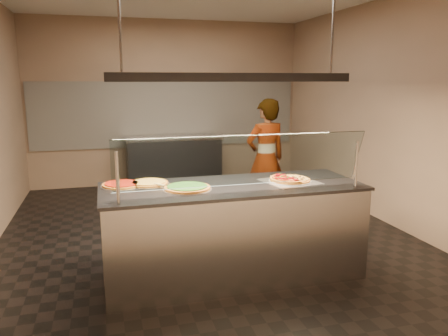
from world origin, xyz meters
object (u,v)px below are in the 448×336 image
object	(u,v)px
half_pizza_pepperoni	(281,179)
heat_lamp_housing	(233,77)
perforated_tray	(290,181)
prep_table	(173,162)
pizza_cheese	(149,183)
pizza_spatula	(166,185)
pizza_tomato	(122,184)
sneeze_guard	(244,161)
serving_counter	(232,230)
half_pizza_sausage	(299,179)
pizza_spinach	(187,188)
worker	(266,158)

from	to	relation	value
half_pizza_pepperoni	heat_lamp_housing	xyz separation A→B (m)	(-0.49, 0.03, 0.99)
perforated_tray	prep_table	world-z (taller)	perforated_tray
pizza_cheese	pizza_spatula	size ratio (longest dim) A/B	1.45
pizza_spatula	heat_lamp_housing	distance (m)	1.18
pizza_tomato	heat_lamp_housing	xyz separation A→B (m)	(1.04, -0.25, 1.01)
heat_lamp_housing	sneeze_guard	bearing A→B (deg)	-90.00
serving_counter	pizza_spatula	world-z (taller)	pizza_spatula
perforated_tray	prep_table	xyz separation A→B (m)	(-0.57, 3.80, -0.47)
half_pizza_sausage	pizza_spatula	bearing A→B (deg)	176.07
prep_table	pizza_spatula	bearing A→B (deg)	-100.01
sneeze_guard	pizza_spinach	size ratio (longest dim) A/B	4.96
pizza_spinach	pizza_spatula	size ratio (longest dim) A/B	1.67
serving_counter	pizza_spatula	distance (m)	0.81
serving_counter	pizza_tomato	size ratio (longest dim) A/B	6.39
perforated_tray	prep_table	bearing A→B (deg)	98.53
half_pizza_pepperoni	pizza_spatula	xyz separation A→B (m)	(-1.13, 0.09, -0.01)
pizza_tomato	prep_table	size ratio (longest dim) A/B	0.24
prep_table	worker	xyz separation A→B (m)	(0.99, -2.04, 0.37)
serving_counter	worker	xyz separation A→B (m)	(1.01, 1.74, 0.37)
half_pizza_sausage	prep_table	size ratio (longest dim) A/B	0.26
serving_counter	half_pizza_pepperoni	world-z (taller)	half_pizza_pepperoni
perforated_tray	worker	xyz separation A→B (m)	(0.42, 1.77, -0.10)
serving_counter	pizza_cheese	bearing A→B (deg)	162.53
pizza_cheese	heat_lamp_housing	distance (m)	1.29
serving_counter	pizza_spinach	bearing A→B (deg)	-173.30
serving_counter	sneeze_guard	distance (m)	0.83
heat_lamp_housing	pizza_spatula	bearing A→B (deg)	174.36
prep_table	heat_lamp_housing	distance (m)	4.06
serving_counter	sneeze_guard	size ratio (longest dim) A/B	1.11
serving_counter	prep_table	size ratio (longest dim) A/B	1.50
worker	pizza_tomato	bearing A→B (deg)	25.98
half_pizza_sausage	heat_lamp_housing	bearing A→B (deg)	177.67
sneeze_guard	half_pizza_pepperoni	bearing A→B (deg)	32.84
half_pizza_pepperoni	prep_table	xyz separation A→B (m)	(-0.47, 3.80, -0.50)
perforated_tray	pizza_cheese	distance (m)	1.39
serving_counter	heat_lamp_housing	size ratio (longest dim) A/B	1.09
pizza_spatula	heat_lamp_housing	bearing A→B (deg)	-5.64
sneeze_guard	pizza_cheese	xyz separation A→B (m)	(-0.78, 0.59, -0.28)
pizza_spinach	worker	bearing A→B (deg)	50.81
pizza_tomato	prep_table	distance (m)	3.72
half_pizza_sausage	heat_lamp_housing	world-z (taller)	heat_lamp_housing
worker	heat_lamp_housing	size ratio (longest dim) A/B	0.73
pizza_tomato	pizza_spatula	bearing A→B (deg)	-24.91
perforated_tray	pizza_cheese	xyz separation A→B (m)	(-1.37, 0.27, 0.01)
half_pizza_sausage	pizza_spatula	size ratio (longest dim) A/B	1.57
perforated_tray	half_pizza_sausage	bearing A→B (deg)	-1.85
half_pizza_sausage	pizza_spinach	bearing A→B (deg)	-178.72
perforated_tray	half_pizza_sausage	world-z (taller)	half_pizza_sausage
prep_table	heat_lamp_housing	bearing A→B (deg)	-90.26
perforated_tray	pizza_tomato	bearing A→B (deg)	170.47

